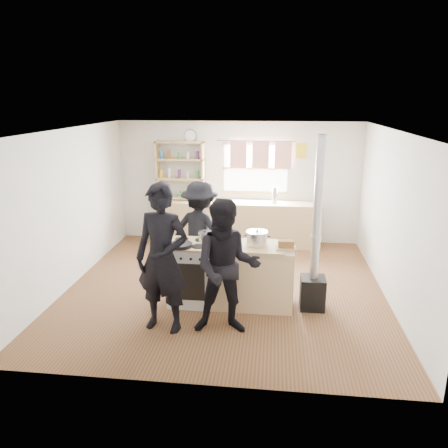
{
  "coord_description": "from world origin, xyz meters",
  "views": [
    {
      "loc": [
        0.73,
        -6.45,
        2.97
      ],
      "look_at": [
        -0.0,
        -0.1,
        1.1
      ],
      "focal_mm": 35.0,
      "sensor_mm": 36.0,
      "label": 1
    }
  ],
  "objects_px": {
    "stockpot_stove": "(205,237)",
    "flue_heater": "(314,266)",
    "roast_tray": "(223,241)",
    "stockpot_counter": "(257,238)",
    "person_far": "(200,232)",
    "thermos": "(275,196)",
    "bread_board": "(286,245)",
    "person_near_left": "(162,259)",
    "person_near_right": "(227,268)",
    "cooking_island": "(230,274)",
    "skillet_greens": "(181,245)"
  },
  "relations": [
    {
      "from": "thermos",
      "to": "cooking_island",
      "type": "height_order",
      "value": "thermos"
    },
    {
      "from": "skillet_greens",
      "to": "stockpot_stove",
      "type": "bearing_deg",
      "value": 41.31
    },
    {
      "from": "cooking_island",
      "to": "flue_heater",
      "type": "xyz_separation_m",
      "value": [
        1.2,
        0.0,
        0.19
      ]
    },
    {
      "from": "person_far",
      "to": "stockpot_stove",
      "type": "bearing_deg",
      "value": 125.48
    },
    {
      "from": "cooking_island",
      "to": "person_far",
      "type": "height_order",
      "value": "person_far"
    },
    {
      "from": "stockpot_counter",
      "to": "thermos",
      "type": "bearing_deg",
      "value": 85.13
    },
    {
      "from": "stockpot_stove",
      "to": "person_near_left",
      "type": "relative_size",
      "value": 0.1
    },
    {
      "from": "skillet_greens",
      "to": "roast_tray",
      "type": "distance_m",
      "value": 0.61
    },
    {
      "from": "bread_board",
      "to": "person_far",
      "type": "xyz_separation_m",
      "value": [
        -1.38,
        0.95,
        -0.15
      ]
    },
    {
      "from": "stockpot_counter",
      "to": "bread_board",
      "type": "bearing_deg",
      "value": -14.58
    },
    {
      "from": "stockpot_counter",
      "to": "person_far",
      "type": "distance_m",
      "value": 1.3
    },
    {
      "from": "person_near_right",
      "to": "person_near_left",
      "type": "bearing_deg",
      "value": 174.62
    },
    {
      "from": "flue_heater",
      "to": "person_near_right",
      "type": "distance_m",
      "value": 1.43
    },
    {
      "from": "cooking_island",
      "to": "person_near_right",
      "type": "xyz_separation_m",
      "value": [
        0.03,
        -0.79,
        0.42
      ]
    },
    {
      "from": "roast_tray",
      "to": "flue_heater",
      "type": "xyz_separation_m",
      "value": [
        1.32,
        -0.02,
        -0.31
      ]
    },
    {
      "from": "stockpot_stove",
      "to": "stockpot_counter",
      "type": "relative_size",
      "value": 0.66
    },
    {
      "from": "person_near_left",
      "to": "skillet_greens",
      "type": "bearing_deg",
      "value": 91.33
    },
    {
      "from": "person_far",
      "to": "roast_tray",
      "type": "bearing_deg",
      "value": 139.6
    },
    {
      "from": "thermos",
      "to": "person_near_right",
      "type": "distance_m",
      "value": 3.61
    },
    {
      "from": "stockpot_stove",
      "to": "flue_heater",
      "type": "xyz_separation_m",
      "value": [
        1.58,
        -0.09,
        -0.35
      ]
    },
    {
      "from": "roast_tray",
      "to": "bread_board",
      "type": "height_order",
      "value": "bread_board"
    },
    {
      "from": "bread_board",
      "to": "flue_heater",
      "type": "relative_size",
      "value": 0.12
    },
    {
      "from": "person_near_left",
      "to": "person_near_right",
      "type": "bearing_deg",
      "value": 11.63
    },
    {
      "from": "skillet_greens",
      "to": "roast_tray",
      "type": "relative_size",
      "value": 1.12
    },
    {
      "from": "cooking_island",
      "to": "roast_tray",
      "type": "height_order",
      "value": "roast_tray"
    },
    {
      "from": "stockpot_counter",
      "to": "person_far",
      "type": "xyz_separation_m",
      "value": [
        -0.97,
        0.84,
        -0.2
      ]
    },
    {
      "from": "bread_board",
      "to": "person_near_right",
      "type": "xyz_separation_m",
      "value": [
        -0.75,
        -0.7,
        -0.09
      ]
    },
    {
      "from": "thermos",
      "to": "stockpot_stove",
      "type": "distance_m",
      "value": 2.85
    },
    {
      "from": "skillet_greens",
      "to": "person_far",
      "type": "relative_size",
      "value": 0.28
    },
    {
      "from": "stockpot_stove",
      "to": "flue_heater",
      "type": "bearing_deg",
      "value": -3.36
    },
    {
      "from": "flue_heater",
      "to": "person_near_left",
      "type": "bearing_deg",
      "value": -157.96
    },
    {
      "from": "stockpot_stove",
      "to": "stockpot_counter",
      "type": "bearing_deg",
      "value": -5.95
    },
    {
      "from": "person_near_right",
      "to": "person_far",
      "type": "bearing_deg",
      "value": 104.35
    },
    {
      "from": "bread_board",
      "to": "person_far",
      "type": "height_order",
      "value": "person_far"
    },
    {
      "from": "person_far",
      "to": "person_near_right",
      "type": "bearing_deg",
      "value": 130.81
    },
    {
      "from": "stockpot_stove",
      "to": "flue_heater",
      "type": "relative_size",
      "value": 0.08
    },
    {
      "from": "roast_tray",
      "to": "person_near_right",
      "type": "height_order",
      "value": "person_near_right"
    },
    {
      "from": "thermos",
      "to": "bread_board",
      "type": "height_order",
      "value": "thermos"
    },
    {
      "from": "roast_tray",
      "to": "person_near_left",
      "type": "relative_size",
      "value": 0.21
    },
    {
      "from": "stockpot_stove",
      "to": "stockpot_counter",
      "type": "height_order",
      "value": "stockpot_counter"
    },
    {
      "from": "thermos",
      "to": "person_near_right",
      "type": "xyz_separation_m",
      "value": [
        -0.58,
        -3.56,
        -0.16
      ]
    },
    {
      "from": "thermos",
      "to": "bread_board",
      "type": "bearing_deg",
      "value": -86.5
    },
    {
      "from": "roast_tray",
      "to": "stockpot_stove",
      "type": "xyz_separation_m",
      "value": [
        -0.26,
        0.07,
        0.04
      ]
    },
    {
      "from": "stockpot_stove",
      "to": "person_near_left",
      "type": "xyz_separation_m",
      "value": [
        -0.42,
        -0.9,
        -0.02
      ]
    },
    {
      "from": "bread_board",
      "to": "flue_heater",
      "type": "height_order",
      "value": "flue_heater"
    },
    {
      "from": "person_near_left",
      "to": "person_far",
      "type": "xyz_separation_m",
      "value": [
        0.21,
        1.66,
        -0.15
      ]
    },
    {
      "from": "person_near_right",
      "to": "stockpot_counter",
      "type": "bearing_deg",
      "value": 60.67
    },
    {
      "from": "stockpot_counter",
      "to": "person_near_right",
      "type": "height_order",
      "value": "person_near_right"
    },
    {
      "from": "flue_heater",
      "to": "person_far",
      "type": "relative_size",
      "value": 1.5
    },
    {
      "from": "roast_tray",
      "to": "thermos",
      "type": "bearing_deg",
      "value": 75.13
    }
  ]
}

